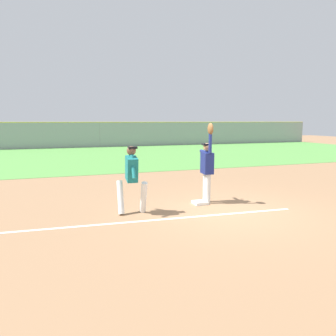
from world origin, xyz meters
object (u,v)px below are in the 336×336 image
at_px(fielder, 207,164).
at_px(parked_car_white, 140,137).
at_px(first_base, 200,203).
at_px(baseball, 205,145).
at_px(parked_car_silver, 96,138).
at_px(parked_car_black, 47,138).
at_px(runner, 132,175).

xyz_separation_m(fielder, parked_car_white, (4.84, 25.52, -0.45)).
distance_m(first_base, baseball, 1.67).
bearing_deg(parked_car_silver, fielder, -93.65).
bearing_deg(parked_car_black, parked_car_white, -2.94).
distance_m(runner, parked_car_white, 26.88).
xyz_separation_m(first_base, parked_car_black, (-4.15, 26.01, 0.63)).
bearing_deg(first_base, baseball, 49.05).
bearing_deg(parked_car_white, parked_car_black, -178.75).
relative_size(fielder, parked_car_white, 0.50).
bearing_deg(parked_car_white, first_base, -97.39).
height_order(parked_car_silver, parked_car_white, same).
relative_size(parked_car_black, parked_car_silver, 0.98).
bearing_deg(baseball, parked_car_black, 99.92).
bearing_deg(first_base, parked_car_black, 99.07).
height_order(fielder, parked_car_white, fielder).
xyz_separation_m(runner, parked_car_silver, (2.56, 26.10, -0.32)).
xyz_separation_m(runner, parked_car_white, (7.12, 25.91, -0.32)).
height_order(fielder, parked_car_black, fielder).
bearing_deg(runner, parked_car_white, 78.54).
relative_size(runner, baseball, 23.24).
relative_size(first_base, parked_car_silver, 0.08).
bearing_deg(runner, fielder, 13.72).
height_order(fielder, baseball, fielder).
xyz_separation_m(baseball, parked_car_silver, (0.19, 25.40, -0.95)).
height_order(first_base, parked_car_silver, parked_car_silver).
bearing_deg(parked_car_silver, parked_car_white, -5.42).
bearing_deg(fielder, first_base, 22.11).
relative_size(fielder, parked_car_silver, 0.51).
relative_size(runner, parked_car_silver, 0.38).
bearing_deg(parked_car_white, parked_car_silver, -178.53).
bearing_deg(baseball, runner, -163.44).
height_order(runner, parked_car_black, runner).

